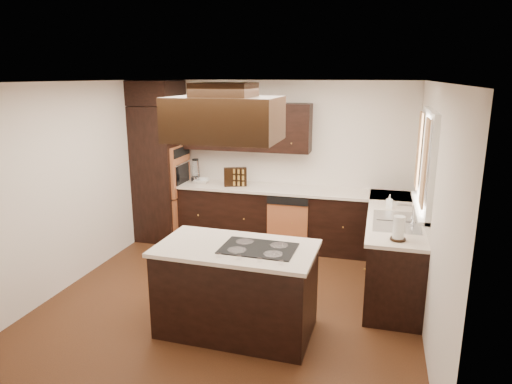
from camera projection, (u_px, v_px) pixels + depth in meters
floor at (235, 297)px, 5.46m from camera, size 4.20×4.20×0.02m
ceiling at (232, 81)px, 4.83m from camera, size 4.20×4.20×0.02m
wall_back at (275, 162)px, 7.12m from camera, size 4.20×0.02×2.50m
wall_front at (140, 270)px, 3.17m from camera, size 4.20×0.02×2.50m
wall_left at (73, 184)px, 5.68m from camera, size 0.02×4.20×2.50m
wall_right at (432, 210)px, 4.61m from camera, size 0.02×4.20×2.50m
oven_column at (160, 173)px, 7.24m from camera, size 0.65×0.75×2.12m
wall_oven_face at (181, 171)px, 7.13m from camera, size 0.05×0.62×0.78m
base_cabinets_back at (272, 218)px, 7.02m from camera, size 2.93×0.60×0.88m
base_cabinets_right at (393, 250)px, 5.73m from camera, size 0.60×2.40×0.88m
countertop_back at (272, 189)px, 6.89m from camera, size 2.93×0.63×0.04m
countertop_right at (394, 215)px, 5.62m from camera, size 0.63×2.40×0.04m
upper_cabinets at (245, 127)px, 6.92m from camera, size 2.00×0.34×0.72m
dishwasher_front at (287, 228)px, 6.68m from camera, size 0.60×0.05×0.72m
window_frame at (427, 161)px, 5.03m from camera, size 0.06×1.32×1.12m
window_pane at (429, 161)px, 5.03m from camera, size 0.00×1.20×1.00m
curtain_left at (425, 163)px, 4.64m from camera, size 0.02×0.34×0.90m
curtain_right at (419, 150)px, 5.43m from camera, size 0.02×0.34×0.90m
sink_rim at (396, 221)px, 5.28m from camera, size 0.52×0.84×0.01m
island at (237, 291)px, 4.64m from camera, size 1.55×0.87×0.88m
island_top at (236, 248)px, 4.53m from camera, size 1.61×0.93×0.04m
cooktop at (258, 248)px, 4.46m from camera, size 0.73×0.50×0.01m
range_hood at (225, 119)px, 4.38m from camera, size 1.05×0.72×0.42m
hood_duct at (224, 90)px, 4.31m from camera, size 0.55×0.50×0.13m
blender_base at (196, 180)px, 7.19m from camera, size 0.15×0.15×0.10m
blender_pitcher at (196, 169)px, 7.14m from camera, size 0.13×0.13×0.26m
spice_rack at (235, 177)px, 6.95m from camera, size 0.35×0.21×0.29m
mixing_bowl at (202, 181)px, 7.18m from camera, size 0.33×0.33×0.06m
soap_bottle at (389, 202)px, 5.80m from camera, size 0.08×0.09×0.17m
paper_towel at (399, 228)px, 4.66m from camera, size 0.12×0.12×0.26m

